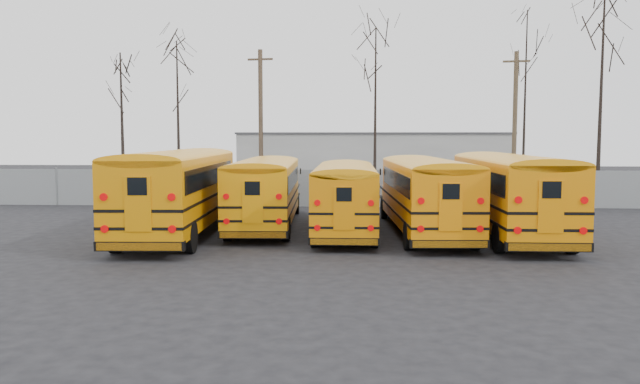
# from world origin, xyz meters

# --- Properties ---
(ground) EXTENTS (120.00, 120.00, 0.00)m
(ground) POSITION_xyz_m (0.00, 0.00, 0.00)
(ground) COLOR black
(ground) RESTS_ON ground
(fence) EXTENTS (40.00, 0.04, 2.00)m
(fence) POSITION_xyz_m (0.00, 12.00, 1.00)
(fence) COLOR gray
(fence) RESTS_ON ground
(distant_building) EXTENTS (22.00, 8.00, 4.00)m
(distant_building) POSITION_xyz_m (2.00, 32.00, 2.00)
(distant_building) COLOR #BABAB5
(distant_building) RESTS_ON ground
(bus_a) EXTENTS (3.21, 11.97, 3.32)m
(bus_a) POSITION_xyz_m (-6.26, 1.95, 1.94)
(bus_a) COLOR black
(bus_a) RESTS_ON ground
(bus_b) EXTENTS (2.89, 10.57, 2.93)m
(bus_b) POSITION_xyz_m (-3.25, 4.07, 1.72)
(bus_b) COLOR black
(bus_b) RESTS_ON ground
(bus_c) EXTENTS (2.35, 10.02, 2.80)m
(bus_c) POSITION_xyz_m (0.08, 2.76, 1.64)
(bus_c) COLOR black
(bus_c) RESTS_ON ground
(bus_d) EXTENTS (3.03, 10.87, 3.01)m
(bus_d) POSITION_xyz_m (3.17, 2.64, 1.76)
(bus_d) COLOR black
(bus_d) RESTS_ON ground
(bus_e) EXTENTS (2.72, 11.36, 3.17)m
(bus_e) POSITION_xyz_m (6.26, 2.38, 1.86)
(bus_e) COLOR black
(bus_e) RESTS_ON ground
(utility_pole_left) EXTENTS (1.68, 0.36, 9.42)m
(utility_pole_left) POSITION_xyz_m (-5.71, 19.33, 4.84)
(utility_pole_left) COLOR #4F3E2D
(utility_pole_left) RESTS_ON ground
(utility_pole_right) EXTENTS (1.58, 0.38, 8.91)m
(utility_pole_right) POSITION_xyz_m (10.18, 17.21, 4.58)
(utility_pole_right) COLOR brown
(utility_pole_right) RESTS_ON ground
(tree_0) EXTENTS (0.26, 0.26, 9.04)m
(tree_0) POSITION_xyz_m (-14.26, 17.39, 4.52)
(tree_0) COLOR black
(tree_0) RESTS_ON ground
(tree_1) EXTENTS (0.26, 0.26, 9.78)m
(tree_1) POSITION_xyz_m (-10.74, 17.67, 4.89)
(tree_1) COLOR black
(tree_1) RESTS_ON ground
(tree_2) EXTENTS (0.26, 0.26, 10.26)m
(tree_2) POSITION_xyz_m (1.67, 16.16, 5.13)
(tree_2) COLOR black
(tree_2) RESTS_ON ground
(tree_3) EXTENTS (0.26, 0.26, 11.43)m
(tree_3) POSITION_xyz_m (10.86, 17.61, 5.71)
(tree_3) COLOR black
(tree_3) RESTS_ON ground
(tree_4) EXTENTS (0.26, 0.26, 12.92)m
(tree_4) POSITION_xyz_m (14.42, 15.05, 6.46)
(tree_4) COLOR black
(tree_4) RESTS_ON ground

